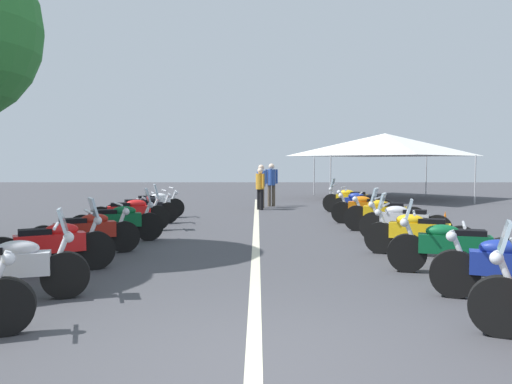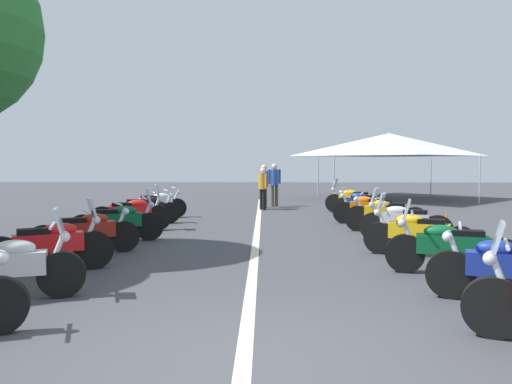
{
  "view_description": "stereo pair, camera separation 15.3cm",
  "coord_description": "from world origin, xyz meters",
  "views": [
    {
      "loc": [
        -4.31,
        -0.03,
        1.81
      ],
      "look_at": [
        6.96,
        0.0,
        1.13
      ],
      "focal_mm": 34.98,
      "sensor_mm": 36.0,
      "label": 1
    },
    {
      "loc": [
        -4.31,
        -0.19,
        1.81
      ],
      "look_at": [
        6.96,
        0.0,
        1.13
      ],
      "focal_mm": 34.98,
      "sensor_mm": 36.0,
      "label": 2
    }
  ],
  "objects": [
    {
      "name": "motorcycle_right_row_5",
      "position": [
        8.48,
        -3.3,
        0.47
      ],
      "size": [
        0.89,
        2.04,
        1.02
      ],
      "rotation": [
        0.0,
        0.0,
        1.28
      ],
      "color": "black",
      "rests_on": "ground_plane"
    },
    {
      "name": "motorcycle_left_row_5",
      "position": [
        8.6,
        3.28,
        0.48
      ],
      "size": [
        0.85,
        2.04,
        1.22
      ],
      "rotation": [
        0.0,
        0.0,
        -1.28
      ],
      "color": "black",
      "rests_on": "ground_plane"
    },
    {
      "name": "motorcycle_left_row_2",
      "position": [
        3.65,
        3.28,
        0.47
      ],
      "size": [
        1.13,
        1.86,
        1.21
      ],
      "rotation": [
        0.0,
        0.0,
        -1.06
      ],
      "color": "black",
      "rests_on": "ground_plane"
    },
    {
      "name": "lane_centre_stripe",
      "position": [
        6.88,
        0.0,
        0.0
      ],
      "size": [
        25.56,
        0.16,
        0.01
      ],
      "primitive_type": "cube",
      "color": "beige",
      "rests_on": "ground_plane"
    },
    {
      "name": "motorcycle_left_row_6",
      "position": [
        10.04,
        3.31,
        0.45
      ],
      "size": [
        1.04,
        2.05,
        0.99
      ],
      "rotation": [
        0.0,
        0.0,
        -1.17
      ],
      "color": "black",
      "rests_on": "ground_plane"
    },
    {
      "name": "motorcycle_left_row_7",
      "position": [
        11.62,
        3.29,
        0.45
      ],
      "size": [
        0.96,
        1.91,
        0.99
      ],
      "rotation": [
        0.0,
        0.0,
        -1.18
      ],
      "color": "black",
      "rests_on": "ground_plane"
    },
    {
      "name": "bystander_1",
      "position": [
        14.47,
        -0.13,
        0.92
      ],
      "size": [
        0.46,
        0.33,
        1.58
      ],
      "rotation": [
        0.0,
        0.0,
        5.29
      ],
      "color": "black",
      "rests_on": "ground_plane"
    },
    {
      "name": "motorcycle_right_row_4",
      "position": [
        6.87,
        -3.32,
        0.47
      ],
      "size": [
        1.04,
        1.91,
        1.21
      ],
      "rotation": [
        0.0,
        0.0,
        1.13
      ],
      "color": "black",
      "rests_on": "ground_plane"
    },
    {
      "name": "motorcycle_left_row_4",
      "position": [
        6.82,
        3.12,
        0.47
      ],
      "size": [
        0.9,
        2.03,
        1.21
      ],
      "rotation": [
        0.0,
        0.0,
        -1.24
      ],
      "color": "black",
      "rests_on": "ground_plane"
    },
    {
      "name": "bystander_2",
      "position": [
        15.93,
        -0.6,
        1.02
      ],
      "size": [
        0.32,
        0.52,
        1.74
      ],
      "rotation": [
        0.0,
        0.0,
        0.26
      ],
      "color": "brown",
      "rests_on": "ground_plane"
    },
    {
      "name": "event_tent",
      "position": [
        20.12,
        -6.26,
        2.65
      ],
      "size": [
        6.88,
        6.88,
        3.2
      ],
      "color": "white",
      "rests_on": "ground_plane"
    },
    {
      "name": "motorcycle_left_row_3",
      "position": [
        5.24,
        3.28,
        0.45
      ],
      "size": [
        1.15,
        1.92,
        0.99
      ],
      "rotation": [
        0.0,
        0.0,
        -1.07
      ],
      "color": "black",
      "rests_on": "ground_plane"
    },
    {
      "name": "motorcycle_left_row_1",
      "position": [
        1.98,
        3.19,
        0.46
      ],
      "size": [
        0.89,
        2.05,
        1.2
      ],
      "rotation": [
        0.0,
        0.0,
        -1.26
      ],
      "color": "black",
      "rests_on": "ground_plane"
    },
    {
      "name": "bystander_0",
      "position": [
        15.15,
        -0.18,
        1.0
      ],
      "size": [
        0.45,
        0.34,
        1.7
      ],
      "rotation": [
        0.0,
        0.0,
        5.32
      ],
      "color": "brown",
      "rests_on": "ground_plane"
    },
    {
      "name": "traffic_cone_0",
      "position": [
        7.76,
        -4.6,
        0.29
      ],
      "size": [
        0.36,
        0.36,
        0.61
      ],
      "color": "orange",
      "rests_on": "ground_plane"
    },
    {
      "name": "ground_plane",
      "position": [
        0.0,
        0.0,
        0.0
      ],
      "size": [
        80.0,
        80.0,
        0.0
      ],
      "primitive_type": "plane",
      "color": "#424247"
    },
    {
      "name": "motorcycle_right_row_8",
      "position": [
        13.3,
        -3.35,
        0.47
      ],
      "size": [
        0.97,
        1.99,
        1.22
      ],
      "rotation": [
        0.0,
        0.0,
        1.21
      ],
      "color": "black",
      "rests_on": "ground_plane"
    },
    {
      "name": "motorcycle_right_row_6",
      "position": [
        10.15,
        -3.23,
        0.46
      ],
      "size": [
        0.83,
        2.08,
        1.0
      ],
      "rotation": [
        0.0,
        0.0,
        1.34
      ],
      "color": "black",
      "rests_on": "ground_plane"
    },
    {
      "name": "motorcycle_right_row_7",
      "position": [
        11.73,
        -3.38,
        0.46
      ],
      "size": [
        1.01,
        1.91,
        1.0
      ],
      "rotation": [
        0.0,
        0.0,
        1.16
      ],
      "color": "black",
      "rests_on": "ground_plane"
    },
    {
      "name": "motorcycle_right_row_3",
      "position": [
        5.17,
        -3.11,
        0.46
      ],
      "size": [
        1.03,
        1.98,
        1.2
      ],
      "rotation": [
        0.0,
        0.0,
        1.17
      ],
      "color": "black",
      "rests_on": "ground_plane"
    },
    {
      "name": "motorcycle_right_row_2",
      "position": [
        3.59,
        -3.15,
        0.46
      ],
      "size": [
        0.89,
        2.03,
        1.21
      ],
      "rotation": [
        0.0,
        0.0,
        1.29
      ],
      "color": "black",
      "rests_on": "ground_plane"
    }
  ]
}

